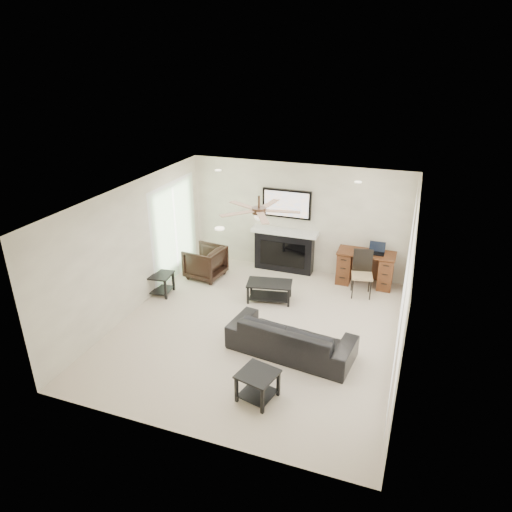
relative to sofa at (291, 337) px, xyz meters
The scene contains 10 objects.
room_shell 1.61m from the sofa, 135.83° to the left, with size 5.50×5.54×2.52m.
sofa is the anchor object (origin of this frame).
armchair 3.37m from the sofa, 140.41° to the left, with size 0.76×0.79×0.71m, color black.
coffee_table 1.84m from the sofa, 119.36° to the left, with size 0.90×0.50×0.40m, color black.
end_table_near 1.26m from the sofa, 96.84° to the right, with size 0.52×0.52×0.45m, color black.
end_table_left 3.34m from the sofa, 160.75° to the left, with size 0.50×0.50×0.45m, color black.
fireplace_unit 3.32m from the sofa, 108.56° to the left, with size 1.52×0.34×1.91m, color black.
desk 3.10m from the sofa, 74.47° to the left, with size 1.22×0.56×0.76m, color #432510.
desk_chair 2.58m from the sofa, 71.19° to the left, with size 0.42×0.44×0.97m, color black.
laptop 3.20m from the sofa, 70.85° to the left, with size 0.33×0.24×0.23m, color black.
Camera 1 is at (2.39, -6.74, 4.61)m, focal length 32.00 mm.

